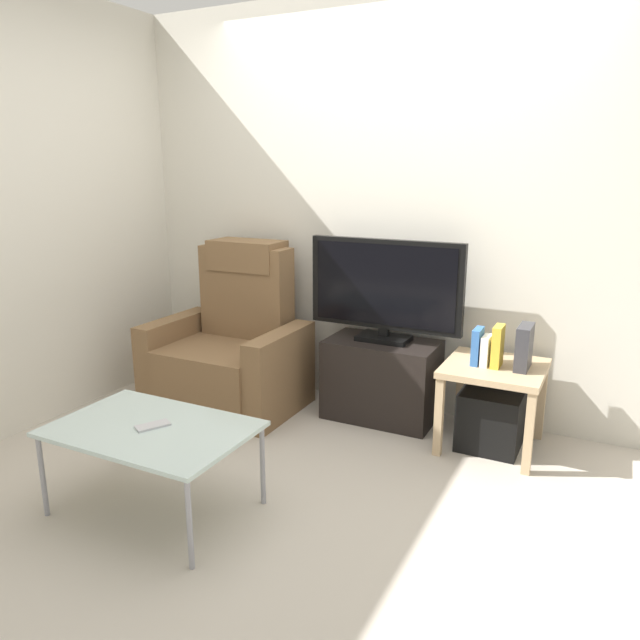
% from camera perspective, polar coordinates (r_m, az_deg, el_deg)
% --- Properties ---
extents(ground_plane, '(6.40, 6.40, 0.00)m').
position_cam_1_polar(ground_plane, '(3.24, -0.41, -14.59)').
color(ground_plane, '#B2A899').
extents(wall_back, '(6.40, 0.06, 2.60)m').
position_cam_1_polar(wall_back, '(3.88, 7.34, 10.34)').
color(wall_back, beige).
rests_on(wall_back, ground).
extents(wall_side, '(0.06, 4.48, 2.60)m').
position_cam_1_polar(wall_side, '(4.06, -25.10, 9.29)').
color(wall_side, beige).
rests_on(wall_side, ground).
extents(tv_stand, '(0.69, 0.40, 0.51)m').
position_cam_1_polar(tv_stand, '(3.85, 5.83, -5.62)').
color(tv_stand, black).
rests_on(tv_stand, ground).
extents(television, '(0.97, 0.20, 0.63)m').
position_cam_1_polar(television, '(3.70, 6.17, 3.04)').
color(television, black).
rests_on(television, tv_stand).
extents(recliner_armchair, '(0.98, 0.78, 1.08)m').
position_cam_1_polar(recliner_armchair, '(4.08, -8.38, -2.76)').
color(recliner_armchair, brown).
rests_on(recliner_armchair, ground).
extents(side_table, '(0.54, 0.54, 0.49)m').
position_cam_1_polar(side_table, '(3.52, 16.15, -5.36)').
color(side_table, tan).
rests_on(side_table, ground).
extents(subwoofer_box, '(0.34, 0.34, 0.34)m').
position_cam_1_polar(subwoofer_box, '(3.61, 15.88, -8.99)').
color(subwoofer_box, black).
rests_on(subwoofer_box, ground).
extents(book_leftmost, '(0.04, 0.13, 0.20)m').
position_cam_1_polar(book_leftmost, '(3.46, 14.68, -2.42)').
color(book_leftmost, '#3366B2').
rests_on(book_leftmost, side_table).
extents(book_middle, '(0.04, 0.13, 0.17)m').
position_cam_1_polar(book_middle, '(3.46, 15.47, -2.80)').
color(book_middle, white).
rests_on(book_middle, side_table).
extents(book_rightmost, '(0.05, 0.13, 0.23)m').
position_cam_1_polar(book_rightmost, '(3.44, 16.49, -2.41)').
color(book_rightmost, gold).
rests_on(book_rightmost, side_table).
extents(game_console, '(0.07, 0.20, 0.24)m').
position_cam_1_polar(game_console, '(3.45, 18.78, -2.46)').
color(game_console, '#333338').
rests_on(game_console, side_table).
extents(coffee_table, '(0.90, 0.60, 0.42)m').
position_cam_1_polar(coffee_table, '(2.89, -15.67, -10.19)').
color(coffee_table, '#B2C6C1').
rests_on(coffee_table, ground).
extents(cell_phone, '(0.13, 0.17, 0.01)m').
position_cam_1_polar(cell_phone, '(2.87, -15.57, -9.62)').
color(cell_phone, '#B7B7BC').
rests_on(cell_phone, coffee_table).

